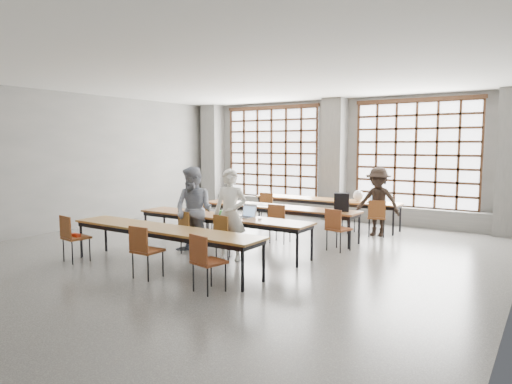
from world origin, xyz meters
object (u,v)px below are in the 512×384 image
(chair_back_left, at_px, (268,205))
(chair_near_left, at_px, (72,234))
(phone, at_px, (225,217))
(student_female, at_px, (194,211))
(chair_back_mid, at_px, (344,211))
(desk_row_c, at_px, (221,219))
(red_pouch, at_px, (76,235))
(chair_near_mid, at_px, (144,246))
(chair_near_right, at_px, (205,257))
(chair_mid_right, at_px, (336,225))
(chair_front_left, at_px, (189,228))
(backpack, at_px, (342,202))
(chair_mid_centre, at_px, (279,219))
(chair_back_right, at_px, (377,214))
(chair_front_right, at_px, (226,233))
(green_box, at_px, (222,213))
(student_male, at_px, (230,215))
(desk_row_d, at_px, (163,231))
(desk_row_b, at_px, (277,209))
(student_back, at_px, (378,202))
(mouse, at_px, (260,219))
(chair_mid_left, at_px, (207,212))
(laptop_back, at_px, (376,200))
(plastic_bag, at_px, (358,196))
(laptop_front, at_px, (247,214))
(desk_row_a, at_px, (325,201))

(chair_back_left, relative_size, chair_near_left, 1.00)
(phone, bearing_deg, student_female, -140.19)
(chair_back_mid, bearing_deg, desk_row_c, -113.18)
(phone, xyz_separation_m, red_pouch, (-1.91, -2.09, -0.24))
(chair_near_mid, distance_m, chair_near_right, 1.28)
(chair_mid_right, relative_size, chair_near_right, 1.00)
(chair_front_left, relative_size, backpack, 2.20)
(backpack, bearing_deg, phone, -149.35)
(desk_row_c, height_order, chair_mid_centre, chair_mid_centre)
(chair_back_right, distance_m, chair_front_right, 4.12)
(chair_mid_centre, distance_m, green_box, 1.37)
(chair_back_left, relative_size, student_male, 0.51)
(chair_near_right, xyz_separation_m, phone, (-1.27, 2.17, 0.20))
(desk_row_d, bearing_deg, backpack, 62.64)
(chair_back_right, relative_size, backpack, 2.20)
(chair_front_left, height_order, student_female, student_female)
(green_box, bearing_deg, backpack, 44.77)
(chair_mid_right, bearing_deg, phone, -143.34)
(green_box, bearing_deg, desk_row_d, -89.39)
(desk_row_b, xyz_separation_m, red_pouch, (-1.95, -4.07, -0.16))
(student_back, bearing_deg, phone, -119.80)
(student_male, relative_size, mouse, 17.68)
(chair_back_left, distance_m, chair_near_mid, 5.52)
(desk_row_b, height_order, chair_near_right, chair_near_right)
(desk_row_d, height_order, student_female, student_female)
(chair_mid_left, distance_m, laptop_back, 4.25)
(chair_mid_left, height_order, chair_mid_centre, same)
(chair_front_left, xyz_separation_m, backpack, (2.14, 2.56, 0.39))
(chair_near_mid, xyz_separation_m, plastic_bag, (1.29, 6.11, 0.34))
(desk_row_d, relative_size, mouse, 40.82)
(desk_row_d, distance_m, chair_mid_centre, 2.97)
(phone, bearing_deg, chair_mid_left, 139.53)
(backpack, xyz_separation_m, plastic_bag, (-0.35, 1.91, -0.06))
(phone, distance_m, plastic_bag, 4.15)
(laptop_front, xyz_separation_m, phone, (-0.38, -0.21, -0.05))
(chair_mid_centre, relative_size, phone, 6.77)
(chair_near_left, height_order, green_box, chair_near_left)
(student_male, bearing_deg, desk_row_a, 71.06)
(chair_mid_centre, height_order, student_back, student_back)
(chair_mid_centre, xyz_separation_m, student_back, (1.54, 2.04, 0.28))
(chair_near_right, xyz_separation_m, green_box, (-1.50, 2.35, 0.24))
(chair_front_left, bearing_deg, laptop_back, 63.70)
(chair_back_left, bearing_deg, student_male, -68.65)
(green_box, xyz_separation_m, phone, (0.23, -0.18, -0.04))
(chair_back_right, xyz_separation_m, chair_front_right, (-1.61, -3.79, 0.00))
(chair_mid_centre, distance_m, student_back, 2.57)
(desk_row_b, height_order, desk_row_c, same)
(desk_row_a, distance_m, student_male, 4.30)
(chair_front_left, xyz_separation_m, chair_front_right, (0.91, -0.00, 0.00))
(laptop_front, xyz_separation_m, backpack, (1.26, 1.82, 0.14))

